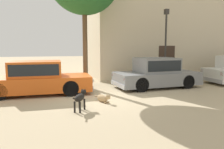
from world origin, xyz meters
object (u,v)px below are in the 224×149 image
Objects in this scene: parked_sedan_second at (157,73)px; stray_dog_spotted at (80,97)px; parked_sedan_nearest at (37,78)px; street_lamp at (166,37)px; stray_dog_tan at (103,98)px.

parked_sedan_second is 5.21m from stray_dog_spotted.
parked_sedan_nearest is 5.70m from parked_sedan_second.
parked_sedan_nearest is 1.14× the size of street_lamp.
stray_dog_tan is at bearing -19.90° from stray_dog_spotted.
stray_dog_tan is (0.95, 0.84, -0.27)m from stray_dog_spotted.
stray_dog_tan is 0.22× the size of street_lamp.
parked_sedan_nearest is at bearing 177.40° from parked_sedan_second.
parked_sedan_second is 1.08× the size of street_lamp.
stray_dog_spotted is 1.30m from stray_dog_tan.
street_lamp is (1.13, 1.22, 1.87)m from parked_sedan_second.
parked_sedan_second is at bearing -25.52° from stray_dog_spotted.
parked_sedan_second reaches higher than stray_dog_tan.
parked_sedan_nearest reaches higher than stray_dog_spotted.
stray_dog_tan is (-3.27, -2.20, -0.58)m from parked_sedan_second.
stray_dog_tan is at bearing -149.65° from parked_sedan_second.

